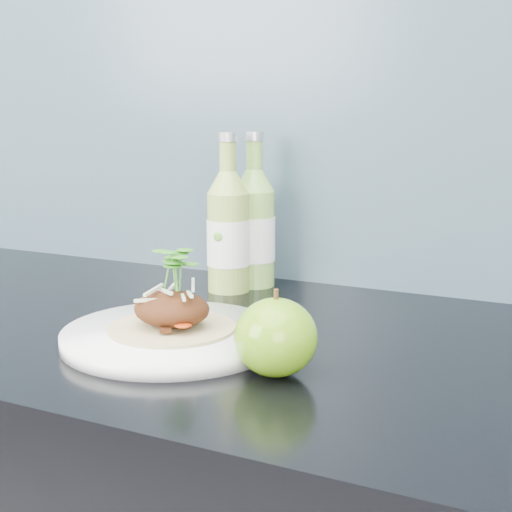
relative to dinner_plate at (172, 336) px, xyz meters
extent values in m
cube|color=#6C93AA|center=(0.00, 0.37, 0.34)|extent=(4.00, 0.02, 0.70)
cylinder|color=white|center=(0.00, 0.00, 0.00)|extent=(0.30, 0.30, 0.02)
cylinder|color=tan|center=(0.00, 0.00, 0.01)|extent=(0.15, 0.15, 0.00)
ellipsoid|color=#4B230E|center=(0.00, 0.00, 0.03)|extent=(0.09, 0.08, 0.04)
ellipsoid|color=#428C0F|center=(0.15, -0.04, 0.03)|extent=(0.11, 0.11, 0.08)
cylinder|color=#472D14|center=(0.15, -0.04, 0.08)|extent=(0.01, 0.00, 0.01)
cylinder|color=#92B049|center=(-0.06, 0.25, 0.07)|extent=(0.07, 0.07, 0.15)
cone|color=#92B049|center=(-0.06, 0.25, 0.16)|extent=(0.06, 0.06, 0.03)
cylinder|color=#92B049|center=(-0.06, 0.25, 0.20)|extent=(0.02, 0.02, 0.04)
cylinder|color=silver|center=(-0.06, 0.25, 0.22)|extent=(0.03, 0.03, 0.01)
cylinder|color=white|center=(-0.06, 0.25, 0.07)|extent=(0.08, 0.08, 0.07)
ellipsoid|color=#59A533|center=(-0.06, 0.22, 0.08)|extent=(0.01, 0.00, 0.01)
cylinder|color=#86BF4F|center=(-0.04, 0.30, 0.07)|extent=(0.07, 0.07, 0.15)
cone|color=#86BF4F|center=(-0.04, 0.30, 0.16)|extent=(0.06, 0.06, 0.03)
cylinder|color=#86BF4F|center=(-0.04, 0.30, 0.20)|extent=(0.02, 0.02, 0.04)
cylinder|color=silver|center=(-0.04, 0.30, 0.22)|extent=(0.03, 0.03, 0.01)
cylinder|color=white|center=(-0.04, 0.30, 0.07)|extent=(0.07, 0.07, 0.07)
ellipsoid|color=#59A533|center=(-0.04, 0.27, 0.08)|extent=(0.01, 0.00, 0.01)
camera|label=1|loc=(0.44, -0.67, 0.25)|focal=50.00mm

